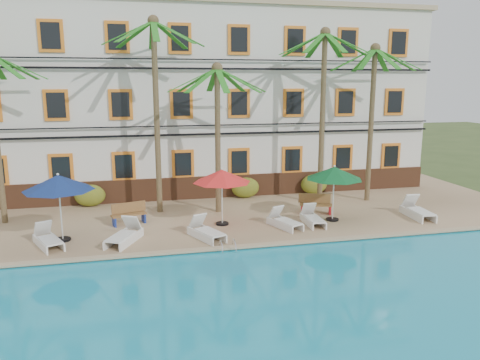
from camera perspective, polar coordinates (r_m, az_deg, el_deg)
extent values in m
plane|color=#384C23|center=(18.67, 0.15, -7.95)|extent=(100.00, 100.00, 0.00)
cube|color=tan|center=(23.31, -2.65, -3.61)|extent=(30.00, 12.00, 0.25)
cube|color=#1897B9|center=(12.52, 7.84, -18.02)|extent=(26.00, 12.00, 0.20)
cube|color=tan|center=(17.76, 0.82, -8.05)|extent=(30.00, 0.35, 0.06)
cube|color=silver|center=(27.43, -4.66, 9.53)|extent=(25.00, 6.00, 10.00)
cube|color=brown|center=(24.99, -3.47, -0.86)|extent=(25.00, 0.12, 1.20)
cube|color=tan|center=(27.71, -4.85, 20.13)|extent=(25.40, 6.40, 0.25)
cube|color=orange|center=(24.67, -20.95, 1.30)|extent=(1.15, 0.10, 1.50)
cube|color=black|center=(24.63, -20.97, 1.28)|extent=(0.85, 0.04, 1.20)
cube|color=orange|center=(24.43, -13.98, 1.63)|extent=(1.15, 0.10, 1.50)
cube|color=black|center=(24.38, -13.98, 1.61)|extent=(0.85, 0.04, 1.20)
cube|color=orange|center=(24.55, -6.96, 1.94)|extent=(1.15, 0.10, 1.50)
cube|color=black|center=(24.50, -6.95, 1.92)|extent=(0.85, 0.04, 1.20)
cube|color=orange|center=(25.04, -0.12, 2.22)|extent=(1.15, 0.10, 1.50)
cube|color=black|center=(24.99, -0.09, 2.20)|extent=(0.85, 0.04, 1.20)
cube|color=orange|center=(25.86, 6.38, 2.46)|extent=(1.15, 0.10, 1.50)
cube|color=black|center=(25.82, 6.42, 2.44)|extent=(0.85, 0.04, 1.20)
cube|color=orange|center=(27.00, 12.41, 2.64)|extent=(1.15, 0.10, 1.50)
cube|color=black|center=(26.95, 12.45, 2.63)|extent=(0.85, 0.04, 1.20)
cube|color=orange|center=(28.40, 17.90, 2.79)|extent=(1.15, 0.10, 1.50)
cube|color=black|center=(28.36, 17.95, 2.77)|extent=(0.85, 0.04, 1.20)
cube|color=orange|center=(24.35, -21.49, 8.49)|extent=(1.15, 0.10, 1.50)
cube|color=black|center=(24.30, -21.51, 8.48)|extent=(0.85, 0.04, 1.20)
cube|color=orange|center=(24.10, -14.34, 8.91)|extent=(1.15, 0.10, 1.50)
cube|color=black|center=(24.05, -14.34, 8.90)|extent=(0.85, 0.04, 1.20)
cube|color=orange|center=(24.22, -7.15, 9.19)|extent=(1.15, 0.10, 1.50)
cube|color=black|center=(24.17, -7.13, 9.18)|extent=(0.85, 0.04, 1.20)
cube|color=orange|center=(24.71, -0.12, 9.33)|extent=(1.15, 0.10, 1.50)
cube|color=black|center=(24.66, -0.09, 9.32)|extent=(0.85, 0.04, 1.20)
cube|color=orange|center=(25.55, 6.54, 9.33)|extent=(1.15, 0.10, 1.50)
cube|color=black|center=(25.50, 6.58, 9.33)|extent=(0.85, 0.04, 1.20)
cube|color=orange|center=(26.70, 12.70, 9.23)|extent=(1.15, 0.10, 1.50)
cube|color=black|center=(26.65, 12.75, 9.22)|extent=(0.85, 0.04, 1.20)
cube|color=orange|center=(28.12, 18.30, 9.04)|extent=(1.15, 0.10, 1.50)
cube|color=black|center=(28.08, 18.35, 9.03)|extent=(0.85, 0.04, 1.20)
cube|color=orange|center=(24.42, -22.07, 15.99)|extent=(1.15, 0.10, 1.50)
cube|color=black|center=(24.37, -22.09, 16.00)|extent=(0.85, 0.04, 1.20)
cube|color=orange|center=(24.17, -14.74, 16.50)|extent=(1.15, 0.10, 1.50)
cube|color=black|center=(24.12, -14.75, 16.51)|extent=(0.85, 0.04, 1.20)
cube|color=orange|center=(24.29, -7.35, 16.75)|extent=(1.15, 0.10, 1.50)
cube|color=black|center=(24.25, -7.33, 16.76)|extent=(0.85, 0.04, 1.20)
cube|color=orange|center=(24.78, -0.12, 16.74)|extent=(1.15, 0.10, 1.50)
cube|color=black|center=(24.74, -0.10, 16.75)|extent=(0.85, 0.04, 1.20)
cube|color=orange|center=(25.62, 6.71, 16.50)|extent=(1.15, 0.10, 1.50)
cube|color=black|center=(25.57, 6.75, 16.51)|extent=(0.85, 0.04, 1.20)
cube|color=orange|center=(26.76, 13.02, 16.08)|extent=(1.15, 0.10, 1.50)
cube|color=black|center=(26.72, 13.07, 16.09)|extent=(0.85, 0.04, 1.20)
cube|color=orange|center=(28.18, 18.73, 15.54)|extent=(1.15, 0.10, 1.50)
cube|color=black|center=(28.14, 18.78, 15.54)|extent=(0.85, 0.04, 1.20)
cube|color=black|center=(24.39, -3.49, 5.62)|extent=(25.00, 0.08, 0.10)
cube|color=black|center=(24.35, -3.51, 6.67)|extent=(25.00, 0.08, 0.06)
cube|color=black|center=(24.26, -3.59, 13.39)|extent=(25.00, 0.08, 0.10)
cube|color=black|center=(24.28, -3.61, 14.46)|extent=(25.00, 0.08, 0.06)
cube|color=#1F751B|center=(21.44, -26.77, 12.38)|extent=(1.81, 1.81, 1.09)
cube|color=#1F751B|center=(22.15, -25.44, 12.44)|extent=(2.27, 0.28, 1.09)
cube|color=#1F751B|center=(23.00, -25.84, 12.34)|extent=(1.81, 1.81, 1.09)
cylinder|color=brown|center=(22.00, -10.11, 7.20)|extent=(0.26, 0.26, 8.74)
sphere|color=brown|center=(22.10, -10.54, 18.56)|extent=(0.50, 0.50, 0.50)
cube|color=#1F751B|center=(23.17, -10.63, 16.91)|extent=(0.28, 2.27, 1.09)
cube|color=#1F751B|center=(22.81, -12.68, 16.91)|extent=(1.81, 1.81, 1.09)
cube|color=#1F751B|center=(22.01, -13.56, 17.07)|extent=(2.27, 0.28, 1.09)
cube|color=#1F751B|center=(21.22, -12.64, 17.32)|extent=(1.81, 1.81, 1.09)
cube|color=#1F751B|center=(20.92, -10.33, 17.49)|extent=(0.28, 2.27, 1.09)
cube|color=#1F751B|center=(21.30, -8.13, 17.46)|extent=(1.81, 1.81, 1.09)
cube|color=#1F751B|center=(22.13, -7.43, 17.26)|extent=(2.27, 0.28, 1.09)
cube|color=#1F751B|center=(22.89, -8.50, 17.04)|extent=(1.81, 1.81, 1.09)
cylinder|color=brown|center=(21.81, -2.73, 4.65)|extent=(0.26, 0.26, 6.71)
sphere|color=brown|center=(21.65, -2.82, 13.49)|extent=(0.50, 0.50, 0.50)
cube|color=#1F751B|center=(22.75, -3.32, 12.06)|extent=(0.28, 2.27, 1.09)
cube|color=#1F751B|center=(22.30, -5.24, 12.04)|extent=(1.81, 1.81, 1.09)
cube|color=#1F751B|center=(21.47, -5.84, 12.04)|extent=(2.27, 0.28, 1.09)
cube|color=#1F751B|center=(20.72, -4.62, 12.07)|extent=(1.81, 1.81, 1.09)
cube|color=#1F751B|center=(20.53, -2.23, 12.11)|extent=(0.28, 2.27, 1.09)
cube|color=#1F751B|center=(21.01, -0.21, 12.11)|extent=(1.81, 1.81, 1.09)
cube|color=#1F751B|center=(21.87, 0.18, 12.09)|extent=(2.27, 0.28, 1.09)
cube|color=#1F751B|center=(22.58, -1.13, 12.08)|extent=(1.81, 1.81, 1.09)
cylinder|color=brown|center=(23.65, 9.98, 7.12)|extent=(0.26, 0.26, 8.41)
sphere|color=brown|center=(23.69, 10.36, 17.31)|extent=(0.50, 0.50, 0.50)
cube|color=#1F751B|center=(24.69, 9.24, 15.87)|extent=(0.28, 2.27, 1.09)
cube|color=#1F751B|center=(24.09, 7.72, 16.02)|extent=(1.81, 1.81, 1.09)
cube|color=#1F751B|center=(23.23, 7.64, 16.18)|extent=(2.27, 0.28, 1.09)
cube|color=#1F751B|center=(22.61, 9.20, 16.26)|extent=(1.81, 1.81, 1.09)
cube|color=#1F751B|center=(22.61, 11.48, 16.18)|extent=(0.28, 2.27, 1.09)
cube|color=#1F751B|center=(23.25, 13.00, 15.99)|extent=(1.81, 1.81, 1.09)
cube|color=#1F751B|center=(24.11, 12.88, 15.84)|extent=(2.27, 0.28, 1.09)
cube|color=#1F751B|center=(24.70, 11.33, 15.80)|extent=(1.81, 1.81, 1.09)
cylinder|color=brown|center=(24.90, 15.67, 6.29)|extent=(0.26, 0.26, 7.73)
sphere|color=brown|center=(24.86, 16.17, 15.18)|extent=(0.50, 0.50, 0.50)
cube|color=#1F751B|center=(25.83, 14.86, 13.92)|extent=(0.28, 2.27, 1.09)
cube|color=#1F751B|center=(25.17, 13.56, 14.05)|extent=(1.81, 1.81, 1.09)
cube|color=#1F751B|center=(24.31, 13.70, 14.13)|extent=(2.27, 0.28, 1.09)
cube|color=#1F751B|center=(23.75, 15.32, 14.12)|extent=(1.81, 1.81, 1.09)
cube|color=#1F751B|center=(23.84, 17.45, 13.99)|extent=(0.28, 2.27, 1.09)
cube|color=#1F751B|center=(24.53, 18.71, 13.83)|extent=(1.81, 1.81, 1.09)
cube|color=#1F751B|center=(25.39, 18.40, 13.76)|extent=(2.27, 0.28, 1.09)
cube|color=#1F751B|center=(25.91, 16.82, 13.80)|extent=(1.81, 1.81, 1.09)
ellipsoid|color=#1B5117|center=(24.45, -17.82, -1.81)|extent=(1.50, 0.90, 1.10)
ellipsoid|color=#1B5117|center=(25.02, 0.66, -0.94)|extent=(1.50, 0.90, 1.10)
ellipsoid|color=#1B5117|center=(26.20, 9.00, -0.50)|extent=(1.50, 0.90, 1.10)
cylinder|color=black|center=(19.69, -20.77, -6.79)|extent=(0.60, 0.60, 0.09)
cylinder|color=silver|center=(19.34, -21.04, -3.27)|extent=(0.06, 0.06, 2.59)
cone|color=navy|center=(19.12, -21.26, -0.30)|extent=(2.70, 2.70, 0.59)
sphere|color=silver|center=(19.06, -21.34, 0.65)|extent=(0.10, 0.10, 0.10)
cylinder|color=black|center=(20.46, -2.18, -5.32)|extent=(0.56, 0.56, 0.08)
cylinder|color=silver|center=(20.15, -2.20, -2.16)|extent=(0.06, 0.06, 2.41)
cone|color=red|center=(19.94, -2.22, 0.49)|extent=(2.51, 2.51, 0.55)
sphere|color=silver|center=(19.89, -2.23, 1.34)|extent=(0.10, 0.10, 0.10)
cylinder|color=black|center=(21.46, 11.19, -4.73)|extent=(0.56, 0.56, 0.08)
cylinder|color=silver|center=(21.16, 11.31, -1.70)|extent=(0.06, 0.06, 2.42)
cone|color=#0D5628|center=(20.96, 11.42, 0.85)|extent=(2.52, 2.52, 0.55)
sphere|color=silver|center=(20.91, 11.45, 1.66)|extent=(0.10, 0.10, 0.10)
cube|color=white|center=(18.86, -22.14, -6.80)|extent=(1.10, 1.46, 0.06)
cube|color=white|center=(19.64, -22.92, -5.42)|extent=(0.76, 0.70, 0.66)
cube|color=white|center=(19.08, -23.20, -7.22)|extent=(0.83, 1.74, 0.31)
cube|color=white|center=(19.22, -21.43, -6.94)|extent=(0.83, 1.74, 0.31)
cube|color=white|center=(18.40, -14.35, -6.68)|extent=(1.20, 1.54, 0.06)
cube|color=white|center=(19.15, -13.05, -5.11)|extent=(0.81, 0.75, 0.70)
cube|color=white|center=(18.83, -14.82, -6.86)|extent=(0.94, 1.82, 0.32)
cube|color=white|center=(18.54, -13.04, -7.07)|extent=(0.94, 1.82, 0.32)
cube|color=white|center=(18.42, -3.67, -6.35)|extent=(1.10, 1.48, 0.06)
cube|color=white|center=(19.10, -5.19, -4.96)|extent=(0.76, 0.70, 0.67)
cube|color=white|center=(18.53, -4.91, -6.83)|extent=(0.82, 1.78, 0.31)
cube|color=white|center=(18.84, -3.29, -6.49)|extent=(0.82, 1.78, 0.31)
cube|color=white|center=(19.88, 5.92, -5.08)|extent=(0.99, 1.39, 0.06)
cube|color=white|center=(20.47, 4.38, -3.90)|extent=(0.71, 0.64, 0.63)
cube|color=white|center=(19.93, 4.81, -5.51)|extent=(0.68, 1.71, 0.29)
cube|color=white|center=(20.28, 6.11, -5.23)|extent=(0.68, 1.71, 0.29)
cube|color=white|center=(20.42, 9.10, -4.72)|extent=(0.64, 1.29, 0.06)
cube|color=white|center=(21.15, 8.34, -3.48)|extent=(0.60, 0.49, 0.63)
cube|color=white|center=(20.59, 8.10, -5.02)|extent=(0.14, 1.80, 0.29)
cube|color=white|center=(20.78, 9.63, -4.92)|extent=(0.14, 1.80, 0.29)
cube|color=white|center=(22.67, 21.20, -3.60)|extent=(0.77, 1.49, 0.07)
cube|color=white|center=(23.45, 20.03, -2.37)|extent=(0.70, 0.58, 0.72)
cube|color=white|center=(22.79, 20.09, -3.93)|extent=(0.21, 2.06, 0.33)
cube|color=white|center=(23.12, 21.54, -3.82)|extent=(0.21, 2.06, 0.33)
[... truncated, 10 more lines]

